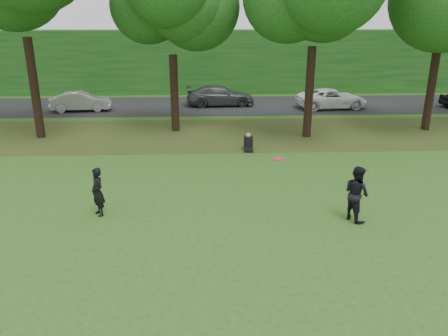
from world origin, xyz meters
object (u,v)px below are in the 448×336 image
(player_left, at_px, (98,192))
(seated_person, at_px, (248,144))
(player_right, at_px, (356,193))
(frisbee, at_px, (277,159))

(player_left, distance_m, seated_person, 8.83)
(player_left, xyz_separation_m, seated_person, (5.47, 6.91, -0.48))
(player_right, xyz_separation_m, frisbee, (-2.52, -0.07, 1.18))
(player_right, height_order, frisbee, frisbee)
(player_left, height_order, frisbee, frisbee)
(frisbee, height_order, seated_person, frisbee)
(player_right, distance_m, seated_person, 8.05)
(frisbee, bearing_deg, player_left, 172.12)
(frisbee, xyz_separation_m, seated_person, (-0.07, 7.68, -1.74))
(player_left, distance_m, frisbee, 5.73)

